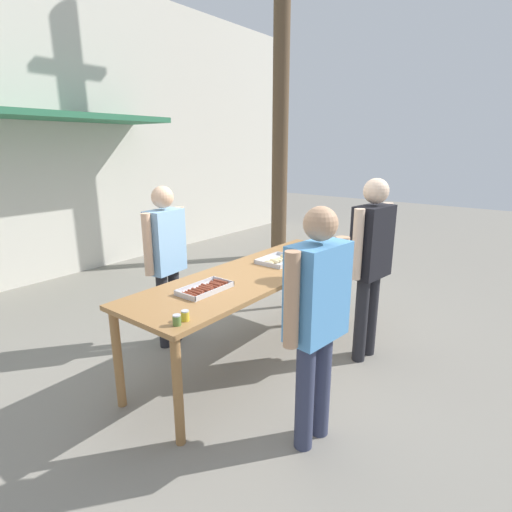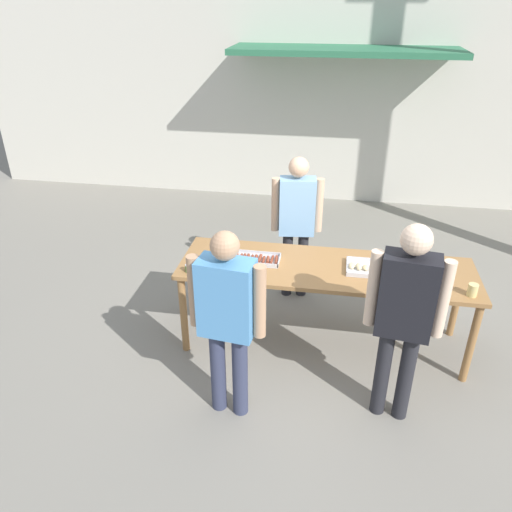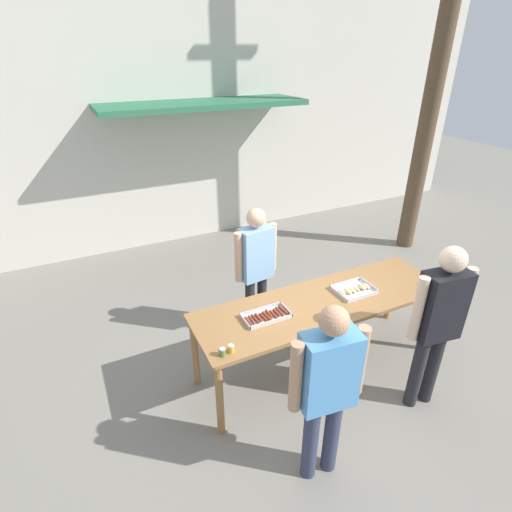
{
  "view_description": "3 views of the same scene",
  "coord_description": "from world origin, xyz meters",
  "px_view_note": "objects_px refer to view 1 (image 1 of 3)",
  "views": [
    {
      "loc": [
        -2.84,
        -2.2,
        2.02
      ],
      "look_at": [
        0.0,
        0.0,
        1.02
      ],
      "focal_mm": 28.0,
      "sensor_mm": 36.0,
      "label": 1
    },
    {
      "loc": [
        0.03,
        -4.1,
        3.16
      ],
      "look_at": [
        -0.67,
        0.01,
        0.92
      ],
      "focal_mm": 35.0,
      "sensor_mm": 36.0,
      "label": 2
    },
    {
      "loc": [
        -2.13,
        -2.76,
        3.19
      ],
      "look_at": [
        -0.37,
        0.85,
        1.07
      ],
      "focal_mm": 28.0,
      "sensor_mm": 36.0,
      "label": 3
    }
  ],
  "objects_px": {
    "person_server_behind_table": "(166,253)",
    "person_customer_holding_hotdog": "(317,310)",
    "food_tray_sausages": "(205,289)",
    "condiment_jar_mustard": "(177,320)",
    "person_customer_with_cup": "(371,255)",
    "condiment_jar_ketchup": "(185,316)",
    "food_tray_buns": "(279,260)",
    "utility_pole": "(281,63)",
    "beer_cup": "(343,245)"
  },
  "relations": [
    {
      "from": "person_server_behind_table",
      "to": "person_customer_holding_hotdog",
      "type": "relative_size",
      "value": 0.99
    },
    {
      "from": "food_tray_sausages",
      "to": "person_server_behind_table",
      "type": "bearing_deg",
      "value": 70.35
    },
    {
      "from": "condiment_jar_mustard",
      "to": "person_customer_with_cup",
      "type": "height_order",
      "value": "person_customer_with_cup"
    },
    {
      "from": "food_tray_sausages",
      "to": "condiment_jar_ketchup",
      "type": "distance_m",
      "value": 0.58
    },
    {
      "from": "person_server_behind_table",
      "to": "person_customer_with_cup",
      "type": "bearing_deg",
      "value": -67.37
    },
    {
      "from": "food_tray_sausages",
      "to": "condiment_jar_ketchup",
      "type": "bearing_deg",
      "value": -148.52
    },
    {
      "from": "condiment_jar_mustard",
      "to": "person_server_behind_table",
      "type": "xyz_separation_m",
      "value": [
        0.88,
        1.16,
        0.08
      ]
    },
    {
      "from": "food_tray_sausages",
      "to": "person_server_behind_table",
      "type": "distance_m",
      "value": 0.9
    },
    {
      "from": "food_tray_buns",
      "to": "person_customer_holding_hotdog",
      "type": "height_order",
      "value": "person_customer_holding_hotdog"
    },
    {
      "from": "food_tray_sausages",
      "to": "condiment_jar_ketchup",
      "type": "height_order",
      "value": "condiment_jar_ketchup"
    },
    {
      "from": "food_tray_sausages",
      "to": "person_customer_with_cup",
      "type": "height_order",
      "value": "person_customer_with_cup"
    },
    {
      "from": "person_customer_holding_hotdog",
      "to": "person_customer_with_cup",
      "type": "xyz_separation_m",
      "value": [
        1.32,
        0.18,
        0.06
      ]
    },
    {
      "from": "condiment_jar_mustard",
      "to": "person_customer_with_cup",
      "type": "bearing_deg",
      "value": -16.97
    },
    {
      "from": "person_customer_with_cup",
      "to": "utility_pole",
      "type": "relative_size",
      "value": 0.26
    },
    {
      "from": "person_customer_with_cup",
      "to": "person_customer_holding_hotdog",
      "type": "bearing_deg",
      "value": 15.53
    },
    {
      "from": "beer_cup",
      "to": "person_customer_holding_hotdog",
      "type": "distance_m",
      "value": 2.09
    },
    {
      "from": "food_tray_sausages",
      "to": "food_tray_buns",
      "type": "relative_size",
      "value": 1.1
    },
    {
      "from": "beer_cup",
      "to": "food_tray_sausages",
      "type": "bearing_deg",
      "value": 171.04
    },
    {
      "from": "person_customer_holding_hotdog",
      "to": "food_tray_buns",
      "type": "bearing_deg",
      "value": -129.15
    },
    {
      "from": "food_tray_sausages",
      "to": "person_server_behind_table",
      "type": "xyz_separation_m",
      "value": [
        0.3,
        0.84,
        0.11
      ]
    },
    {
      "from": "food_tray_sausages",
      "to": "condiment_jar_ketchup",
      "type": "relative_size",
      "value": 6.16
    },
    {
      "from": "food_tray_sausages",
      "to": "person_customer_with_cup",
      "type": "relative_size",
      "value": 0.26
    },
    {
      "from": "condiment_jar_mustard",
      "to": "beer_cup",
      "type": "bearing_deg",
      "value": 0.33
    },
    {
      "from": "food_tray_buns",
      "to": "person_customer_holding_hotdog",
      "type": "relative_size",
      "value": 0.25
    },
    {
      "from": "beer_cup",
      "to": "utility_pole",
      "type": "distance_m",
      "value": 3.79
    },
    {
      "from": "food_tray_buns",
      "to": "utility_pole",
      "type": "xyz_separation_m",
      "value": [
        2.76,
        1.9,
        2.45
      ]
    },
    {
      "from": "person_server_behind_table",
      "to": "utility_pole",
      "type": "bearing_deg",
      "value": 9.83
    },
    {
      "from": "food_tray_buns",
      "to": "condiment_jar_ketchup",
      "type": "distance_m",
      "value": 1.58
    },
    {
      "from": "beer_cup",
      "to": "person_server_behind_table",
      "type": "relative_size",
      "value": 0.07
    },
    {
      "from": "utility_pole",
      "to": "person_customer_holding_hotdog",
      "type": "bearing_deg",
      "value": -142.54
    },
    {
      "from": "condiment_jar_mustard",
      "to": "utility_pole",
      "type": "height_order",
      "value": "utility_pole"
    },
    {
      "from": "beer_cup",
      "to": "food_tray_buns",
      "type": "bearing_deg",
      "value": 160.57
    },
    {
      "from": "person_customer_holding_hotdog",
      "to": "person_customer_with_cup",
      "type": "bearing_deg",
      "value": -165.26
    },
    {
      "from": "person_customer_with_cup",
      "to": "utility_pole",
      "type": "xyz_separation_m",
      "value": [
        2.54,
        2.78,
        2.3
      ]
    },
    {
      "from": "person_server_behind_table",
      "to": "person_customer_with_cup",
      "type": "distance_m",
      "value": 1.98
    },
    {
      "from": "beer_cup",
      "to": "utility_pole",
      "type": "xyz_separation_m",
      "value": [
        1.92,
        2.2,
        2.42
      ]
    },
    {
      "from": "beer_cup",
      "to": "condiment_jar_ketchup",
      "type": "bearing_deg",
      "value": -179.86
    },
    {
      "from": "food_tray_buns",
      "to": "person_customer_with_cup",
      "type": "height_order",
      "value": "person_customer_with_cup"
    },
    {
      "from": "food_tray_buns",
      "to": "condiment_jar_ketchup",
      "type": "bearing_deg",
      "value": -168.96
    },
    {
      "from": "condiment_jar_ketchup",
      "to": "person_customer_holding_hotdog",
      "type": "distance_m",
      "value": 0.88
    },
    {
      "from": "condiment_jar_ketchup",
      "to": "beer_cup",
      "type": "bearing_deg",
      "value": 0.14
    },
    {
      "from": "food_tray_sausages",
      "to": "condiment_jar_mustard",
      "type": "relative_size",
      "value": 6.16
    },
    {
      "from": "condiment_jar_ketchup",
      "to": "utility_pole",
      "type": "relative_size",
      "value": 0.01
    },
    {
      "from": "food_tray_sausages",
      "to": "person_customer_holding_hotdog",
      "type": "height_order",
      "value": "person_customer_holding_hotdog"
    },
    {
      "from": "condiment_jar_ketchup",
      "to": "beer_cup",
      "type": "distance_m",
      "value": 2.4
    },
    {
      "from": "food_tray_buns",
      "to": "person_customer_with_cup",
      "type": "xyz_separation_m",
      "value": [
        0.22,
        -0.88,
        0.16
      ]
    },
    {
      "from": "food_tray_buns",
      "to": "person_server_behind_table",
      "type": "bearing_deg",
      "value": 131.83
    },
    {
      "from": "food_tray_buns",
      "to": "person_customer_with_cup",
      "type": "relative_size",
      "value": 0.24
    },
    {
      "from": "condiment_jar_mustard",
      "to": "person_server_behind_table",
      "type": "relative_size",
      "value": 0.04
    },
    {
      "from": "condiment_jar_mustard",
      "to": "utility_pole",
      "type": "relative_size",
      "value": 0.01
    }
  ]
}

